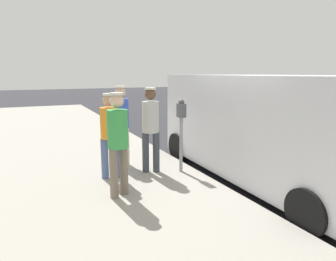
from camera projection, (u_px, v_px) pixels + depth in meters
The scene contains 8 objects.
ground_plane at pixel (262, 183), 6.13m from camera, with size 80.00×80.00×0.00m, color #2D2D33.
sidewalk_slab at pixel (86, 213), 4.67m from camera, with size 5.00×32.00×0.15m, color #9E998E.
parking_meter_near at pixel (181, 123), 6.21m from camera, with size 0.14×0.18×1.52m.
pedestrian_in_blue at pixel (121, 120), 6.70m from camera, with size 0.34×0.34×1.76m.
pedestrian_in_gray at pixel (151, 124), 6.19m from camera, with size 0.34×0.34×1.76m.
pedestrian_in_green at pixel (118, 138), 4.95m from camera, with size 0.34×0.34×1.74m.
pedestrian_in_orange at pixel (109, 131), 5.83m from camera, with size 0.36×0.34×1.66m.
parked_van at pixel (263, 125), 6.18m from camera, with size 2.22×5.24×2.15m.
Camera 1 is at (4.18, 4.48, 2.19)m, focal length 32.42 mm.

